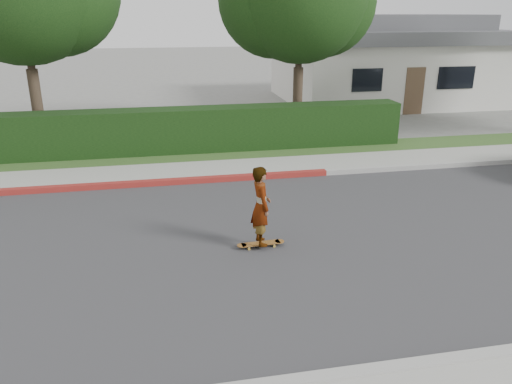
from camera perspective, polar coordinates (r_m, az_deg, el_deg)
ground at (r=10.59m, az=9.85°, el=-5.11°), size 120.00×120.00×0.00m
road at (r=10.59m, az=9.85°, el=-5.09°), size 60.00×8.00×0.01m
curb_near at (r=7.43m, az=21.49°, el=-17.58°), size 60.00×0.20×0.15m
curb_far at (r=14.20m, az=4.10°, el=2.01°), size 60.00×0.20×0.15m
curb_red_section at (r=13.81m, az=-16.37°, el=0.71°), size 12.00×0.21×0.15m
sidewalk_far at (r=15.03m, az=3.22°, el=2.99°), size 60.00×1.60×0.12m
planting_strip at (r=16.53m, az=1.86°, el=4.54°), size 60.00×1.60×0.10m
hedge at (r=16.55m, az=-8.84°, el=6.84°), size 15.00×1.00×1.50m
house at (r=27.59m, az=14.25°, el=14.48°), size 10.60×8.60×4.30m
skateboard at (r=9.97m, az=0.56°, el=-5.92°), size 0.97×0.24×0.09m
skateboarder at (r=9.64m, az=0.57°, el=-1.60°), size 0.42×0.60×1.59m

